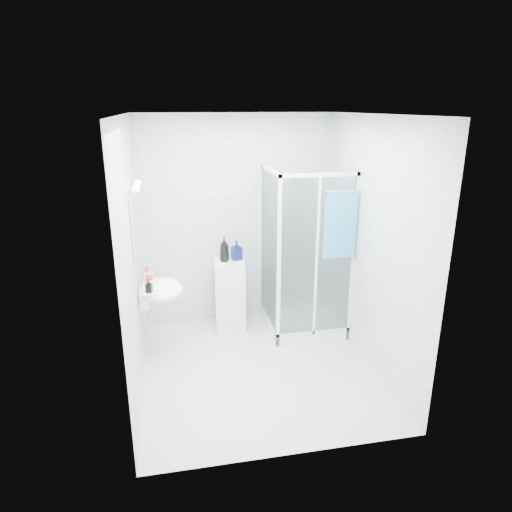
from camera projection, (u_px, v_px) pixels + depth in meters
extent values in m
cube|color=silver|center=(258.00, 253.00, 4.47)|extent=(2.40, 2.60, 2.60)
cube|color=silver|center=(258.00, 368.00, 4.88)|extent=(2.40, 2.60, 0.01)
cube|color=white|center=(258.00, 115.00, 4.07)|extent=(2.40, 2.60, 0.01)
cube|color=white|center=(302.00, 322.00, 5.79)|extent=(0.90, 0.90, 0.12)
cube|color=silver|center=(271.00, 171.00, 5.11)|extent=(0.04, 0.90, 0.04)
cube|color=silver|center=(320.00, 175.00, 4.79)|extent=(0.90, 0.04, 0.04)
cube|color=silver|center=(279.00, 265.00, 5.02)|extent=(0.04, 0.04, 2.00)
cube|color=white|center=(269.00, 250.00, 5.40)|extent=(0.02, 0.82, 1.84)
cube|color=white|center=(316.00, 260.00, 5.08)|extent=(0.82, 0.02, 1.84)
cube|color=silver|center=(316.00, 260.00, 5.09)|extent=(0.03, 0.04, 1.84)
cylinder|color=silver|center=(297.00, 216.00, 5.75)|extent=(0.02, 0.02, 1.00)
cylinder|color=silver|center=(298.00, 179.00, 5.58)|extent=(0.09, 0.05, 0.09)
cylinder|color=silver|center=(299.00, 238.00, 5.88)|extent=(0.12, 0.04, 0.12)
cylinder|color=silver|center=(345.00, 194.00, 4.87)|extent=(0.03, 0.05, 0.03)
cube|color=white|center=(145.00, 296.00, 4.85)|extent=(0.10, 0.40, 0.18)
ellipsoid|color=white|center=(162.00, 290.00, 4.87)|extent=(0.46, 0.56, 0.20)
cube|color=white|center=(150.00, 286.00, 4.83)|extent=(0.16, 0.50, 0.02)
cylinder|color=silver|center=(143.00, 280.00, 4.80)|extent=(0.04, 0.04, 0.16)
cylinder|color=silver|center=(148.00, 274.00, 4.79)|extent=(0.12, 0.02, 0.02)
cube|color=white|center=(135.00, 228.00, 4.61)|extent=(0.02, 0.60, 0.70)
cylinder|color=silver|center=(132.00, 189.00, 4.33)|extent=(0.05, 0.04, 0.04)
sphere|color=white|center=(136.00, 189.00, 4.34)|extent=(0.08, 0.08, 0.08)
cylinder|color=silver|center=(133.00, 184.00, 4.63)|extent=(0.05, 0.04, 0.04)
sphere|color=white|center=(137.00, 184.00, 4.64)|extent=(0.08, 0.08, 0.08)
cylinder|color=silver|center=(209.00, 198.00, 5.49)|extent=(0.02, 0.04, 0.02)
sphere|color=silver|center=(209.00, 198.00, 5.47)|extent=(0.03, 0.03, 0.03)
cylinder|color=silver|center=(225.00, 197.00, 5.53)|extent=(0.02, 0.04, 0.02)
sphere|color=silver|center=(225.00, 197.00, 5.51)|extent=(0.03, 0.03, 0.03)
cube|color=silver|center=(230.00, 294.00, 5.67)|extent=(0.40, 0.40, 0.88)
cube|color=silver|center=(232.00, 300.00, 5.50)|extent=(0.33, 0.04, 0.75)
sphere|color=orange|center=(242.00, 296.00, 5.50)|extent=(0.03, 0.03, 0.03)
cube|color=teal|center=(340.00, 225.00, 4.95)|extent=(0.35, 0.04, 0.73)
cylinder|color=teal|center=(342.00, 192.00, 4.84)|extent=(0.35, 0.05, 0.05)
imported|color=black|center=(224.00, 249.00, 5.47)|extent=(0.13, 0.13, 0.30)
imported|color=#0E1554|center=(237.00, 250.00, 5.53)|extent=(0.14, 0.14, 0.24)
imported|color=red|center=(147.00, 273.00, 4.94)|extent=(0.14, 0.14, 0.16)
imported|color=black|center=(149.00, 286.00, 4.63)|extent=(0.08, 0.08, 0.14)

